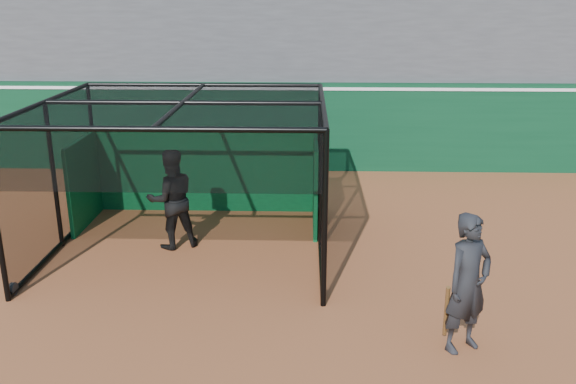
{
  "coord_description": "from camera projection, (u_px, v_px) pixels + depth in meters",
  "views": [
    {
      "loc": [
        1.14,
        -8.52,
        4.83
      ],
      "look_at": [
        0.81,
        2.0,
        1.4
      ],
      "focal_mm": 38.0,
      "sensor_mm": 36.0,
      "label": 1
    }
  ],
  "objects": [
    {
      "name": "ground",
      "position": [
        233.0,
        315.0,
        9.63
      ],
      "size": [
        120.0,
        120.0,
        0.0
      ],
      "primitive_type": "plane",
      "color": "#97512C",
      "rests_on": "ground"
    },
    {
      "name": "outfield_wall",
      "position": [
        267.0,
        125.0,
        17.31
      ],
      "size": [
        50.0,
        0.5,
        2.5
      ],
      "color": "#0A3A1F",
      "rests_on": "ground"
    },
    {
      "name": "grandstand",
      "position": [
        273.0,
        5.0,
        19.9
      ],
      "size": [
        50.0,
        7.85,
        8.95
      ],
      "color": "#4C4C4F",
      "rests_on": "ground"
    },
    {
      "name": "batting_cage",
      "position": [
        187.0,
        178.0,
        11.77
      ],
      "size": [
        5.29,
        4.73,
        2.91
      ],
      "color": "black",
      "rests_on": "ground"
    },
    {
      "name": "batter",
      "position": [
        172.0,
        199.0,
        11.94
      ],
      "size": [
        1.2,
        1.1,
        2.0
      ],
      "primitive_type": "imported",
      "rotation": [
        0.0,
        0.0,
        3.58
      ],
      "color": "black",
      "rests_on": "ground"
    },
    {
      "name": "on_deck_player",
      "position": [
        468.0,
        284.0,
        8.42
      ],
      "size": [
        0.89,
        0.8,
        2.03
      ],
      "color": "black",
      "rests_on": "ground"
    }
  ]
}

